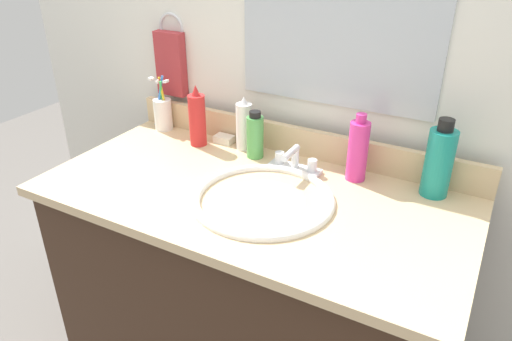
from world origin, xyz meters
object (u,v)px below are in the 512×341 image
Objects in this scene: hand_towel at (171,64)px; soap_bar at (224,139)px; faucet at (294,163)px; bottle_soap_pink at (358,150)px; cup_white_ceramic at (163,113)px; bottle_spray_red at (197,119)px; bottle_lotion_white at (244,126)px; bottle_mouthwash_teal at (439,162)px; bottle_toner_green at (255,136)px.

hand_towel is 3.44× the size of soap_bar.
faucet is (0.54, -0.14, -0.19)m from hand_towel.
cup_white_ceramic is (-0.72, 0.03, -0.03)m from bottle_soap_pink.
bottle_spray_red is at bearing -15.06° from cup_white_ceramic.
bottle_lotion_white is (-0.21, 0.07, 0.05)m from faucet.
cup_white_ceramic is (-0.93, 0.01, -0.04)m from bottle_mouthwash_teal.
bottle_toner_green is at bearing -15.00° from hand_towel.
faucet is at bearing -14.50° from soap_bar.
bottle_spray_red is at bearing -141.01° from soap_bar.
hand_towel is at bearing 175.40° from bottle_mouthwash_teal.
bottle_spray_red reaches higher than bottle_lotion_white.
bottle_mouthwash_teal reaches higher than bottle_spray_red.
bottle_spray_red is 0.21m from bottle_toner_green.
bottle_lotion_white is 0.90× the size of cup_white_ceramic.
bottle_spray_red is at bearing -176.94° from bottle_mouthwash_teal.
bottle_mouthwash_teal is 1.24× the size of bottle_lotion_white.
cup_white_ceramic is at bearing 177.76° from bottle_soap_pink.
cup_white_ceramic is (-0.33, 0.00, -0.02)m from bottle_lotion_white.
hand_towel is at bearing 165.84° from faucet.
bottle_spray_red is (-0.75, -0.04, -0.01)m from bottle_mouthwash_teal.
hand_towel is 1.38× the size of faucet.
bottle_lotion_white is at bearing 176.22° from bottle_soap_pink.
bottle_toner_green is (0.21, 0.01, -0.02)m from bottle_spray_red.
bottle_mouthwash_teal is 1.11× the size of cup_white_ceramic.
bottle_mouthwash_teal is 3.41× the size of soap_bar.
bottle_toner_green is at bearing -177.89° from bottle_soap_pink.
bottle_toner_green is at bearing -31.46° from bottle_lotion_white.
soap_bar is (-0.47, 0.03, -0.08)m from bottle_soap_pink.
bottle_toner_green is (-0.15, 0.03, 0.04)m from faucet.
bottle_spray_red is 3.19× the size of soap_bar.
bottle_spray_red is 0.19m from cup_white_ceramic.
bottle_lotion_white is 0.33m from cup_white_ceramic.
bottle_soap_pink is at bearing 14.04° from faucet.
cup_white_ceramic is at bearing 179.41° from bottle_mouthwash_teal.
hand_towel reaches higher than bottle_spray_red.
bottle_spray_red is at bearing -32.09° from hand_towel.
cup_white_ceramic is at bearing 164.94° from bottle_spray_red.
bottle_mouthwash_teal is at bearing 9.06° from faucet.
faucet is 2.50× the size of soap_bar.
bottle_soap_pink is at bearing -175.08° from bottle_mouthwash_teal.
bottle_lotion_white is at bearing 17.53° from bottle_spray_red.
bottle_soap_pink is (0.17, 0.04, 0.06)m from faucet.
bottle_lotion_white is (-0.60, 0.01, -0.02)m from bottle_mouthwash_teal.
soap_bar is (-0.08, 0.01, -0.07)m from bottle_lotion_white.
bottle_mouthwash_teal reaches higher than cup_white_ceramic.
hand_towel is at bearing 165.00° from bottle_toner_green.
bottle_lotion_white is at bearing -4.79° from soap_bar.
hand_towel is 1.01× the size of bottle_mouthwash_teal.
bottle_soap_pink is 1.32× the size of bottle_toner_green.
faucet is at bearing -14.16° from hand_towel.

